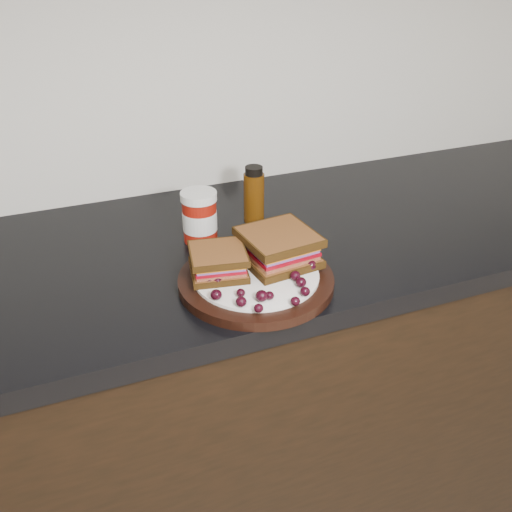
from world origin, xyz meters
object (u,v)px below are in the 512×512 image
Objects in this scene: condiment_jar at (200,217)px; oil_bottle at (254,194)px; plate at (256,281)px; sandwich_left at (218,262)px.

oil_bottle reaches higher than condiment_jar.
condiment_jar is (-0.04, 0.20, 0.04)m from plate.
sandwich_left is 0.17m from condiment_jar.
oil_bottle reaches higher than sandwich_left.
condiment_jar is at bearing 94.52° from sandwich_left.
oil_bottle is at bearing 18.64° from condiment_jar.
sandwich_left is at bearing 156.16° from plate.
sandwich_left is 0.27m from oil_bottle.
condiment_jar is (0.02, 0.17, 0.01)m from sandwich_left.
condiment_jar reaches higher than plate.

